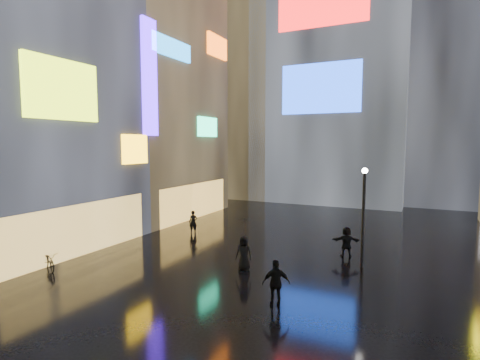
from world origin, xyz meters
The scene contains 13 objects.
ground centered at (0.00, 20.00, 0.00)m, with size 140.00×140.00×0.00m, color black.
building_left_mid centered at (-15.98, 14.01, 11.97)m, with size 10.28×12.70×24.00m.
building_left_far centered at (-15.98, 26.00, 10.98)m, with size 10.28×12.00×22.00m.
tower_main centered at (-3.00, 43.97, 21.01)m, with size 16.00×14.20×42.00m.
tower_flank_right centered at (9.00, 46.00, 17.00)m, with size 12.00×12.00×34.00m, color black.
tower_flank_left centered at (-14.00, 42.00, 13.00)m, with size 10.00×10.00×26.00m, color black.
lamp_far centered at (3.83, 18.71, 2.94)m, with size 0.30×0.30×5.20m.
pedestrian_3 centered at (1.43, 12.32, 0.94)m, with size 1.10×0.46×1.87m, color black.
pedestrian_4 centered at (-1.54, 15.65, 0.88)m, with size 0.86×0.56×1.75m, color black.
pedestrian_5 centered at (2.77, 20.19, 0.87)m, with size 1.61×0.51×1.73m, color black.
pedestrian_6 centered at (-8.15, 21.16, 0.82)m, with size 0.60×0.39×1.64m, color black.
umbrella_2 centered at (-1.54, 15.65, 2.22)m, with size 1.03×1.05×0.95m, color black.
bicycle centered at (-10.50, 11.35, 0.46)m, with size 0.61×1.74×0.91m, color black.
Camera 1 is at (6.35, -1.17, 6.42)m, focal length 28.00 mm.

